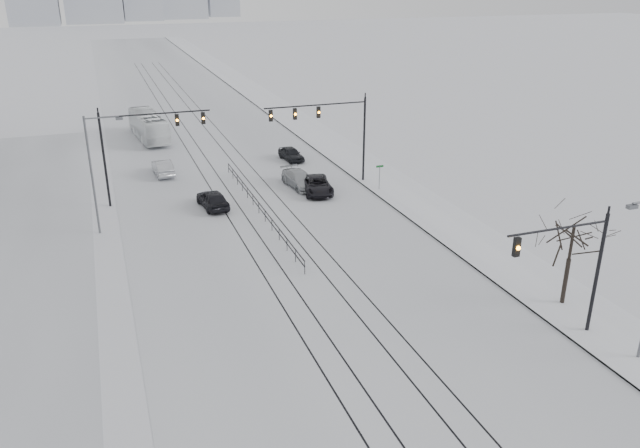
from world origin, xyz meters
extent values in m
cube|color=silver|center=(0.00, 60.00, 0.01)|extent=(22.00, 260.00, 0.02)
cube|color=white|center=(13.50, 60.00, 0.08)|extent=(5.00, 260.00, 0.16)
cube|color=gray|center=(11.05, 60.00, 0.06)|extent=(0.10, 260.00, 0.12)
cube|color=black|center=(-2.60, 40.00, 0.02)|extent=(0.10, 180.00, 0.01)
cube|color=black|center=(-1.20, 40.00, 0.02)|extent=(0.10, 180.00, 0.01)
cube|color=black|center=(1.20, 40.00, 0.02)|extent=(0.10, 180.00, 0.01)
cube|color=black|center=(2.60, 40.00, 0.02)|extent=(0.10, 180.00, 0.01)
cylinder|color=black|center=(12.40, 6.00, 3.50)|extent=(0.20, 0.20, 7.00)
cylinder|color=black|center=(9.40, 6.00, 6.60)|extent=(6.00, 0.12, 0.12)
cube|color=black|center=(7.00, 6.00, 5.95)|extent=(0.32, 0.24, 1.00)
sphere|color=orange|center=(7.00, 5.86, 5.95)|extent=(0.22, 0.22, 0.22)
cylinder|color=black|center=(11.50, 35.00, 4.00)|extent=(0.20, 0.20, 8.00)
cylinder|color=black|center=(6.75, 35.00, 7.60)|extent=(9.50, 0.12, 0.12)
cube|color=black|center=(2.60, 35.00, 6.95)|extent=(0.32, 0.24, 1.00)
sphere|color=orange|center=(2.60, 34.86, 6.95)|extent=(0.22, 0.22, 0.22)
cube|color=black|center=(4.80, 35.00, 6.95)|extent=(0.32, 0.24, 1.00)
sphere|color=orange|center=(4.80, 34.86, 6.95)|extent=(0.22, 0.22, 0.22)
cube|color=black|center=(7.00, 35.00, 6.95)|extent=(0.32, 0.24, 1.00)
sphere|color=orange|center=(7.00, 34.86, 6.95)|extent=(0.22, 0.22, 0.22)
cylinder|color=black|center=(-11.50, 36.00, 4.00)|extent=(0.20, 0.20, 8.00)
cylinder|color=black|center=(-7.00, 36.00, 7.60)|extent=(9.00, 0.12, 0.12)
cube|color=black|center=(-3.10, 36.00, 6.95)|extent=(0.32, 0.24, 1.00)
sphere|color=orange|center=(-3.10, 35.86, 6.95)|extent=(0.22, 0.22, 0.22)
cube|color=black|center=(-5.30, 36.00, 6.95)|extent=(0.32, 0.24, 1.00)
sphere|color=orange|center=(-5.30, 35.86, 6.95)|extent=(0.22, 0.22, 0.22)
cube|color=#595B60|center=(10.60, 3.00, 8.65)|extent=(0.50, 0.25, 0.18)
cylinder|color=#595B60|center=(-12.50, 30.00, 4.50)|extent=(0.16, 0.16, 9.00)
cylinder|color=#595B60|center=(-11.30, 30.00, 8.80)|extent=(2.40, 0.10, 0.10)
cube|color=#595B60|center=(-10.10, 30.00, 8.65)|extent=(0.50, 0.25, 0.18)
cylinder|color=black|center=(13.20, 9.00, 1.50)|extent=(0.26, 0.26, 3.00)
cylinder|color=black|center=(13.20, 9.00, 3.75)|extent=(0.18, 0.18, 2.50)
cube|color=black|center=(0.00, 30.00, 0.95)|extent=(0.06, 24.00, 0.06)
cube|color=black|center=(0.00, 30.00, 0.55)|extent=(0.06, 24.00, 0.06)
cylinder|color=#595B60|center=(11.80, 32.00, 1.20)|extent=(0.06, 0.06, 2.40)
cube|color=#0C4C19|center=(11.80, 32.00, 2.30)|extent=(0.70, 0.04, 0.18)
imported|color=black|center=(-3.33, 32.56, 0.78)|extent=(2.42, 4.77, 1.56)
imported|color=#AFB1B7|center=(-6.18, 43.49, 0.75)|extent=(1.88, 4.67, 1.51)
imported|color=black|center=(6.24, 33.31, 0.73)|extent=(3.26, 5.59, 1.46)
imported|color=#A4A8AC|center=(5.29, 35.44, 0.74)|extent=(2.67, 5.30, 1.48)
imported|color=black|center=(7.20, 44.20, 0.69)|extent=(2.14, 4.25, 1.39)
imported|color=white|center=(-6.06, 58.66, 1.59)|extent=(3.87, 11.64, 3.18)
camera|label=1|loc=(-11.45, -17.00, 18.33)|focal=35.00mm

